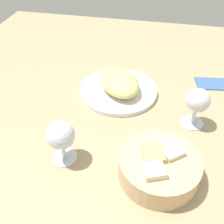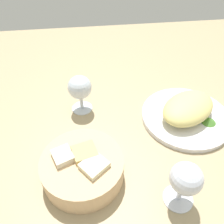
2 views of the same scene
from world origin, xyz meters
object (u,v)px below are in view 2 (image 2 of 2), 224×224
Objects in this scene: bread_basket at (83,167)px; wine_glass_far at (185,180)px; wine_glass_near at (80,89)px; plate at (185,117)px.

wine_glass_far is (-19.51, 8.35, 4.36)cm from bread_basket.
bread_basket is at bearing -23.18° from wine_glass_far.
bread_basket is 21.66cm from wine_glass_far.
wine_glass_near is (-0.38, -22.77, 4.26)cm from bread_basket.
bread_basket reaches higher than plate.
plate is at bearing 164.60° from wine_glass_near.
wine_glass_far is (10.12, 23.06, 6.82)cm from plate.
plate is at bearing -153.60° from bread_basket.
wine_glass_far is at bearing 121.58° from wine_glass_near.
wine_glass_far reaches higher than plate.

